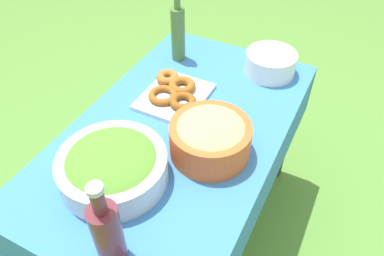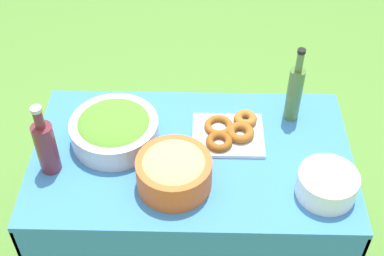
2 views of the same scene
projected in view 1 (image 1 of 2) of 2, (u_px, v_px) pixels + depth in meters
ground_plane at (182, 229)px, 1.86m from camera, size 14.00×14.00×0.00m
picnic_table at (179, 147)px, 1.45m from camera, size 1.23×0.73×0.70m
salad_bowl at (113, 166)px, 1.16m from camera, size 0.34×0.34×0.12m
pasta_bowl at (210, 136)px, 1.23m from camera, size 0.27×0.27×0.14m
donut_platter at (174, 93)px, 1.49m from camera, size 0.28×0.27×0.05m
plate_stack at (270, 63)px, 1.59m from camera, size 0.21×0.21×0.10m
olive_oil_bottle at (178, 32)px, 1.61m from camera, size 0.06×0.06×0.34m
wine_bottle at (107, 233)px, 0.92m from camera, size 0.08×0.08×0.30m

